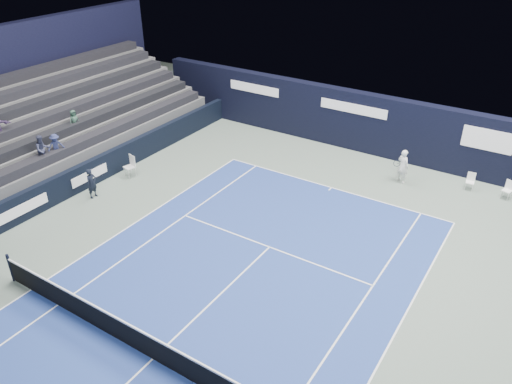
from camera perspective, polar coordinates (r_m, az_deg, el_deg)
ground at (r=16.23m, az=-6.79°, el=-14.00°), size 48.00×48.00×0.00m
court_surface at (r=15.23m, az=-11.73°, el=-18.19°), size 10.97×23.77×0.01m
folding_chair_back_a at (r=24.56m, az=23.32°, el=1.27°), size 0.40×0.39×0.81m
folding_chair_back_b at (r=24.47m, az=26.87°, el=0.38°), size 0.46×0.45×0.85m
line_judge_chair at (r=24.40m, az=-14.13°, el=3.07°), size 0.54×0.53×1.03m
line_judge at (r=22.98m, az=-18.26°, el=0.94°), size 0.33×0.50×1.35m
court_markings at (r=15.23m, az=-11.73°, el=-18.18°), size 11.03×23.83×0.00m
tennis_net at (r=14.87m, az=-11.93°, el=-16.88°), size 12.90×0.10×1.10m
back_sponsor_wall at (r=26.39m, az=13.18°, el=7.55°), size 26.00×0.63×3.10m
side_barrier_left at (r=23.98m, az=-18.78°, el=1.89°), size 0.33×22.00×1.20m
spectator_stand at (r=26.84m, az=-22.86°, el=7.27°), size 6.00×18.00×6.40m
tennis_player at (r=23.98m, az=16.44°, el=2.86°), size 0.70×0.91×1.63m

